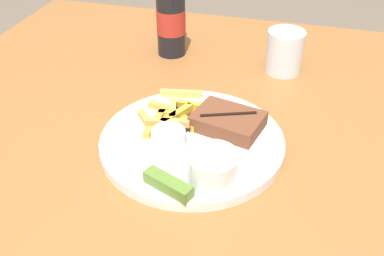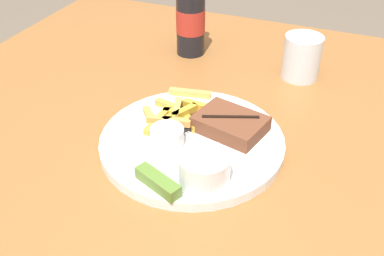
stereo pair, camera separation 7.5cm
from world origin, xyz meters
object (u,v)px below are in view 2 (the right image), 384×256
Objects in this scene: steak_portion at (230,124)px; dipping_sauce_cup at (167,136)px; dinner_plate at (192,142)px; drinking_glass at (302,57)px; knife_utensil at (205,123)px; pickle_spear at (158,182)px; beer_bottle at (191,19)px; fork_utensil at (160,117)px; coleslaw_cup at (204,167)px.

dipping_sauce_cup reaches higher than steak_portion.
drinking_glass is (0.12, 0.32, 0.04)m from dinner_plate.
dipping_sauce_cup is at bearing -166.94° from knife_utensil.
dipping_sauce_cup is 0.60× the size of drinking_glass.
pickle_spear is 0.35× the size of beer_bottle.
fork_utensil is 0.34m from drinking_glass.
coleslaw_cup is (0.00, -0.14, 0.01)m from steak_portion.
pickle_spear is 0.18m from fork_utensil.
pickle_spear is at bearing -72.38° from dipping_sauce_cup.
dipping_sauce_cup is at bearing -73.36° from beer_bottle.
steak_portion reaches higher than pickle_spear.
fork_utensil is at bearing -124.89° from drinking_glass.
pickle_spear is at bearing -142.85° from knife_utensil.
coleslaw_cup is at bearing 35.93° from pickle_spear.
drinking_glass is at bearing 66.42° from dipping_sauce_cup.
beer_bottle is at bearing 123.71° from steak_portion.
drinking_glass is (0.06, 0.41, 0.00)m from coleslaw_cup.
dinner_plate is 3.81× the size of pickle_spear.
drinking_glass is at bearing 81.01° from coleslaw_cup.
steak_portion is 0.05m from knife_utensil.
dinner_plate is at bearing -110.94° from drinking_glass.
pickle_spear is 0.89× the size of drinking_glass.
beer_bottle reaches higher than coleslaw_cup.
dinner_plate is 2.25× the size of knife_utensil.
coleslaw_cup reaches higher than dipping_sauce_cup.
fork_utensil is at bearing 156.51° from dinner_plate.
pickle_spear is 0.64× the size of fork_utensil.
dinner_plate is 0.34m from drinking_glass.
drinking_glass is at bearing 69.06° from dinner_plate.
knife_utensil is at bearing -178.79° from steak_portion.
beer_bottle is at bearing 112.80° from dinner_plate.
coleslaw_cup is at bearing -120.66° from knife_utensil.
pickle_spear is at bearing -105.05° from drinking_glass.
dinner_plate is 0.08m from fork_utensil.
steak_portion is 0.28m from drinking_glass.
beer_bottle is at bearing 106.64° from dipping_sauce_cup.
coleslaw_cup is 0.34× the size of beer_bottle.
beer_bottle reaches higher than fork_utensil.
knife_utensil is 0.59× the size of beer_bottle.
dinner_plate is 2.45× the size of fork_utensil.
beer_bottle is (-0.11, 0.37, 0.05)m from dipping_sauce_cup.
dipping_sauce_cup reaches higher than pickle_spear.
knife_utensil is (-0.05, -0.00, -0.01)m from steak_portion.
dipping_sauce_cup reaches higher than dinner_plate.
beer_bottle is (-0.20, 0.43, 0.04)m from coleslaw_cup.
beer_bottle is at bearing 175.73° from drinking_glass.
beer_bottle is (-0.14, 0.47, 0.06)m from pickle_spear.
dipping_sauce_cup is 0.38m from drinking_glass.
coleslaw_cup is 0.15m from knife_utensil.
drinking_glass reaches higher than fork_utensil.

